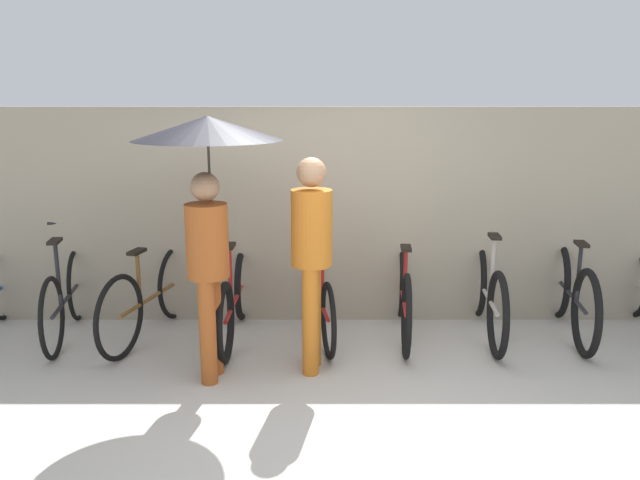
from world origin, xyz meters
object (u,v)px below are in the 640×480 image
parked_bicycle_1 (66,297)px  parked_bicycle_2 (152,296)px  parked_bicycle_6 (488,294)px  parked_bicycle_7 (572,294)px  parked_bicycle_3 (235,300)px  parked_bicycle_4 (320,297)px  pedestrian_center (312,248)px  pedestrian_leading (208,168)px  parked_bicycle_5 (404,295)px

parked_bicycle_1 → parked_bicycle_2: bearing=-97.7°
parked_bicycle_2 → parked_bicycle_6: parked_bicycle_2 is taller
parked_bicycle_7 → parked_bicycle_1: bearing=98.3°
parked_bicycle_3 → parked_bicycle_4: (0.77, 0.11, -0.01)m
parked_bicycle_1 → pedestrian_center: (2.26, -0.71, 0.64)m
parked_bicycle_3 → pedestrian_leading: pedestrian_leading is taller
parked_bicycle_1 → parked_bicycle_5: parked_bicycle_5 is taller
pedestrian_leading → pedestrian_center: (0.77, 0.06, -0.64)m
parked_bicycle_4 → parked_bicycle_2: bearing=84.1°
parked_bicycle_4 → pedestrian_center: size_ratio=1.00×
parked_bicycle_1 → pedestrian_leading: pedestrian_leading is taller
parked_bicycle_5 → parked_bicycle_7: parked_bicycle_5 is taller
parked_bicycle_6 → parked_bicycle_4: bearing=94.8°
pedestrian_center → parked_bicycle_4: bearing=91.9°
parked_bicycle_6 → pedestrian_center: bearing=120.7°
parked_bicycle_1 → pedestrian_leading: 2.10m
parked_bicycle_4 → parked_bicycle_7: (2.32, -0.01, 0.04)m
pedestrian_leading → parked_bicycle_2: bearing=137.2°
parked_bicycle_6 → pedestrian_leading: 2.82m
parked_bicycle_2 → pedestrian_leading: bearing=-124.2°
parked_bicycle_2 → parked_bicycle_3: 0.77m
parked_bicycle_6 → parked_bicycle_2: bearing=95.9°
parked_bicycle_3 → parked_bicycle_5: bearing=-85.5°
parked_bicycle_3 → parked_bicycle_4: parked_bicycle_4 is taller
parked_bicycle_2 → parked_bicycle_5: parked_bicycle_2 is taller
parked_bicycle_1 → parked_bicycle_2: 0.78m
parked_bicycle_3 → pedestrian_leading: bearing=175.9°
parked_bicycle_4 → pedestrian_leading: size_ratio=0.85×
parked_bicycle_2 → parked_bicycle_3: size_ratio=1.00×
parked_bicycle_2 → parked_bicycle_6: 3.09m
parked_bicycle_6 → parked_bicycle_7: parked_bicycle_7 is taller
parked_bicycle_2 → parked_bicycle_7: parked_bicycle_2 is taller
parked_bicycle_6 → pedestrian_center: (-1.61, -0.77, 0.62)m
parked_bicycle_5 → pedestrian_center: pedestrian_center is taller
parked_bicycle_1 → parked_bicycle_5: size_ratio=0.94×
parked_bicycle_1 → parked_bicycle_3: (1.55, -0.04, -0.02)m
parked_bicycle_2 → parked_bicycle_7: 3.87m
parked_bicycle_5 → parked_bicycle_6: (0.77, 0.00, 0.01)m
parked_bicycle_2 → parked_bicycle_7: size_ratio=0.99×
parked_bicycle_5 → parked_bicycle_3: bearing=98.3°
parked_bicycle_2 → parked_bicycle_4: 1.54m
parked_bicycle_5 → parked_bicycle_7: (1.55, -0.01, 0.01)m
parked_bicycle_3 → parked_bicycle_5: (1.55, 0.10, 0.02)m
parked_bicycle_2 → parked_bicycle_7: bearing=-75.6°
parked_bicycle_5 → parked_bicycle_6: 0.77m
parked_bicycle_7 → parked_bicycle_3: bearing=99.4°
parked_bicycle_2 → parked_bicycle_5: 2.32m
parked_bicycle_1 → parked_bicycle_7: parked_bicycle_7 is taller
parked_bicycle_1 → parked_bicycle_3: bearing=-100.4°
parked_bicycle_1 → pedestrian_center: size_ratio=0.96×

